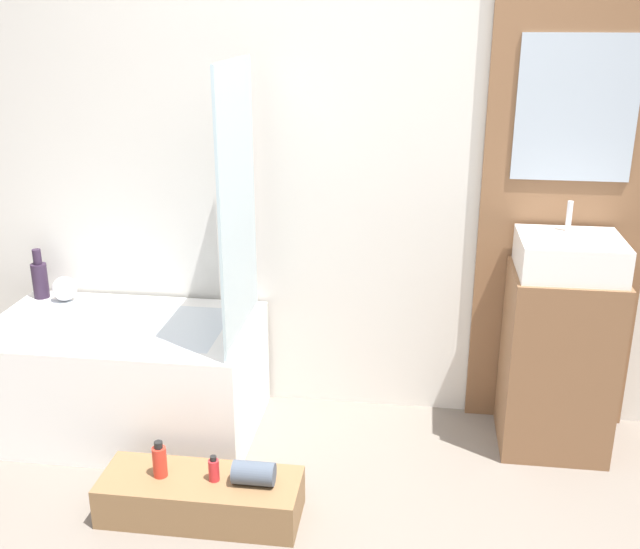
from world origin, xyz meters
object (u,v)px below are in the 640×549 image
object	(u,v)px
wooden_step_bench	(201,497)
bottle_soap_primary	(160,461)
vase_round_light	(64,289)
bottle_soap_secondary	(214,469)
bathtub	(126,376)
sink	(570,255)
vase_tall_dark	(40,278)

from	to	relation	value
wooden_step_bench	bottle_soap_primary	size ratio (longest dim) A/B	5.15
vase_round_light	bottle_soap_primary	xyz separation A→B (m)	(0.74, -0.83, -0.35)
bottle_soap_secondary	vase_round_light	bearing A→B (deg)	138.88
wooden_step_bench	bottle_soap_secondary	size ratio (longest dim) A/B	7.34
vase_round_light	bottle_soap_primary	size ratio (longest dim) A/B	0.79
bathtub	wooden_step_bench	bearing A→B (deg)	-48.77
wooden_step_bench	sink	bearing A→B (deg)	26.90
sink	bottle_soap_secondary	size ratio (longest dim) A/B	4.00
wooden_step_bench	sink	world-z (taller)	sink
vase_round_light	bottle_soap_secondary	world-z (taller)	vase_round_light
bathtub	vase_tall_dark	distance (m)	0.68
bottle_soap_primary	bottle_soap_secondary	size ratio (longest dim) A/B	1.42
vase_tall_dark	bottle_soap_primary	xyz separation A→B (m)	(0.88, -0.86, -0.39)
sink	bottle_soap_secondary	distance (m)	1.68
bottle_soap_primary	vase_round_light	bearing A→B (deg)	131.68
bottle_soap_secondary	bathtub	bearing A→B (deg)	134.26
wooden_step_bench	bottle_soap_primary	world-z (taller)	bottle_soap_primary
bottle_soap_primary	wooden_step_bench	bearing A→B (deg)	0.00
wooden_step_bench	bottle_soap_secondary	xyz separation A→B (m)	(0.06, 0.00, 0.13)
vase_round_light	bottle_soap_secondary	distance (m)	1.32
vase_round_light	bottle_soap_primary	world-z (taller)	vase_round_light
sink	vase_tall_dark	world-z (taller)	sink
vase_tall_dark	bottle_soap_secondary	size ratio (longest dim) A/B	2.34
wooden_step_bench	vase_tall_dark	distance (m)	1.45
sink	vase_tall_dark	bearing A→B (deg)	176.79
wooden_step_bench	vase_tall_dark	size ratio (longest dim) A/B	3.14
bathtub	vase_tall_dark	bearing A→B (deg)	152.65
sink	vase_tall_dark	distance (m)	2.47
vase_round_light	vase_tall_dark	bearing A→B (deg)	170.69
vase_round_light	bottle_soap_primary	bearing A→B (deg)	-48.32
sink	vase_round_light	xyz separation A→B (m)	(-2.32, 0.12, -0.31)
wooden_step_bench	bottle_soap_primary	distance (m)	0.22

